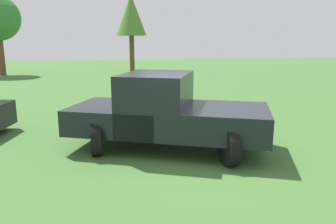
{
  "coord_description": "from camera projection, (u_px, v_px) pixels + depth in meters",
  "views": [
    {
      "loc": [
        -6.57,
        1.83,
        2.54
      ],
      "look_at": [
        0.74,
        0.31,
        0.9
      ],
      "focal_mm": 34.41,
      "sensor_mm": 36.0,
      "label": 1
    }
  ],
  "objects": [
    {
      "name": "ground_plane",
      "position": [
        188.0,
        158.0,
        7.2
      ],
      "size": [
        80.0,
        80.0,
        0.0
      ],
      "primitive_type": "plane",
      "color": "#3D662D"
    },
    {
      "name": "pickup_truck",
      "position": [
        163.0,
        110.0,
        7.66
      ],
      "size": [
        3.66,
        5.03,
        1.82
      ],
      "rotation": [
        0.0,
        0.0,
        4.29
      ],
      "color": "black",
      "rests_on": "ground_plane"
    },
    {
      "name": "tree_side",
      "position": [
        131.0,
        16.0,
        25.9
      ],
      "size": [
        2.43,
        2.43,
        6.24
      ],
      "color": "brown",
      "rests_on": "ground_plane"
    }
  ]
}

